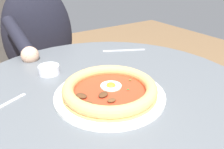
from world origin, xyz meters
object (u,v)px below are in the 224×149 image
object	(u,v)px
fork_utensil	(124,50)
diner_person	(44,72)
dining_table	(108,127)
ramekin_capers	(49,69)
cafe_chair_diner	(36,59)
pizza_on_plate	(110,90)

from	to	relation	value
fork_utensil	diner_person	xyz separation A→B (m)	(0.25, -0.43, -0.21)
diner_person	dining_table	bearing A→B (deg)	90.47
fork_utensil	diner_person	bearing A→B (deg)	-59.69
ramekin_capers	cafe_chair_diner	bearing A→B (deg)	-99.70
cafe_chair_diner	dining_table	bearing A→B (deg)	90.32
diner_person	ramekin_capers	bearing A→B (deg)	77.49
fork_utensil	diner_person	distance (m)	0.54
pizza_on_plate	fork_utensil	world-z (taller)	pizza_on_plate
ramekin_capers	cafe_chair_diner	size ratio (longest dim) A/B	0.08
ramekin_capers	dining_table	bearing A→B (deg)	118.06
dining_table	cafe_chair_diner	world-z (taller)	cafe_chair_diner
dining_table	ramekin_capers	size ratio (longest dim) A/B	13.07
cafe_chair_diner	fork_utensil	bearing A→B (deg)	113.51
diner_person	cafe_chair_diner	size ratio (longest dim) A/B	1.30
pizza_on_plate	cafe_chair_diner	distance (m)	0.88
pizza_on_plate	fork_utensil	size ratio (longest dim) A/B	1.86
dining_table	ramekin_capers	bearing A→B (deg)	-61.94
pizza_on_plate	dining_table	bearing A→B (deg)	-111.86
pizza_on_plate	ramekin_capers	size ratio (longest dim) A/B	4.47
fork_utensil	cafe_chair_diner	xyz separation A→B (m)	(0.25, -0.57, -0.18)
ramekin_capers	pizza_on_plate	bearing A→B (deg)	111.58
dining_table	fork_utensil	bearing A→B (deg)	-134.52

